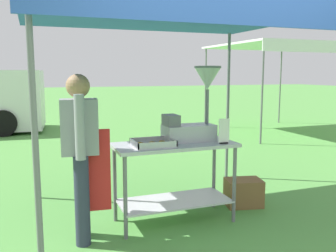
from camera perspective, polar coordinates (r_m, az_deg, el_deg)
ground_plane at (r=8.69m, az=-10.47°, el=-2.60°), size 70.00×70.00×0.00m
stall_canopy at (r=3.97m, az=0.54°, el=16.32°), size 3.00×2.57×2.25m
donut_cart at (r=3.97m, az=1.01°, el=-6.19°), size 1.31×0.57×0.87m
donut_tray at (r=3.75m, az=-2.42°, el=-2.86°), size 0.41×0.33×0.07m
donut_fryer at (r=4.03m, az=4.22°, el=2.41°), size 0.65×0.29×0.82m
menu_sign at (r=3.92m, az=8.71°, el=-1.07°), size 0.13×0.05×0.27m
vendor at (r=3.56m, az=-13.41°, el=-3.56°), size 0.46×0.54×1.61m
supply_crate at (r=4.65m, az=11.67°, el=-10.11°), size 0.48×0.39×0.33m
neighbour_tent at (r=10.49m, az=16.42°, el=11.66°), size 2.88×3.09×2.37m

